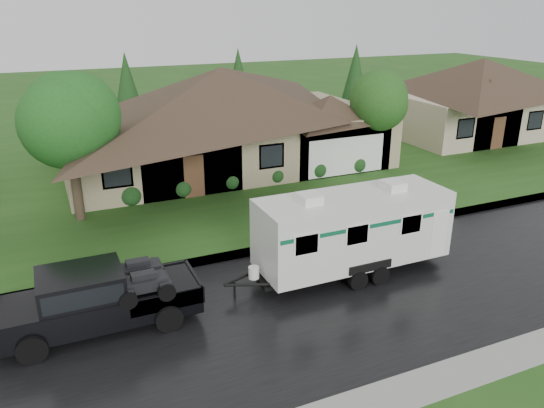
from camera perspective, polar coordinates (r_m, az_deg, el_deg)
The scene contains 11 objects.
ground at distance 19.17m, azimuth 2.95°, elevation -7.51°, with size 140.00×140.00×0.00m, color #224F18.
road at distance 17.65m, azimuth 5.91°, elevation -10.27°, with size 140.00×8.00×0.01m, color black.
curb at distance 20.95m, azimuth 0.18°, elevation -4.68°, with size 140.00×0.50×0.15m, color gray.
lawn at distance 32.28m, azimuth -9.11°, elevation 4.28°, with size 140.00×26.00×0.15m, color #224F18.
house_main at distance 31.04m, azimuth -4.76°, elevation 10.49°, with size 19.44×10.80×6.90m.
house_neighbor at distance 42.37m, azimuth 21.96°, elevation 11.47°, with size 15.12×9.72×6.45m.
tree_left_green at distance 23.73m, azimuth -21.15°, elevation 8.36°, with size 3.83×3.83×6.33m.
tree_right_green at distance 30.38m, azimuth 11.58°, elevation 10.73°, with size 3.36×3.36×5.57m.
shrub_row at distance 27.52m, azimuth -2.00°, elevation 2.90°, with size 13.60×1.00×1.00m.
pickup_truck at distance 16.51m, azimuth -18.70°, elevation -9.53°, with size 5.85×2.22×1.95m.
travel_trailer at distance 18.75m, azimuth 8.69°, elevation -2.58°, with size 7.22×2.54×3.24m.
Camera 1 is at (-7.73, -15.03, 9.05)m, focal length 35.00 mm.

